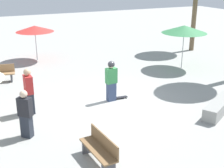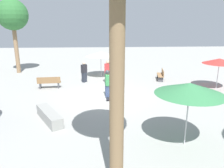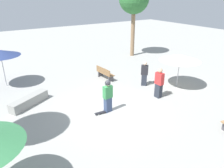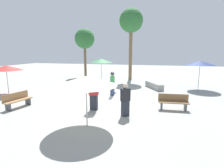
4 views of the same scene
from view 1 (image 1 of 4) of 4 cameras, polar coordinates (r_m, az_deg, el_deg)
ground_plane at (r=13.04m, az=-0.66°, el=-3.44°), size 60.00×60.00×0.00m
skater_main at (r=12.94m, az=-0.13°, el=0.81°), size 0.48×0.30×1.73m
skateboard at (r=13.41m, az=1.22°, el=-2.51°), size 0.81×0.25×0.07m
concrete_ledge at (r=12.73m, az=18.99°, el=-3.95°), size 2.30×1.62×0.50m
bench_near at (r=9.00m, az=-2.26°, el=-11.83°), size 0.56×1.63×0.85m
shade_umbrella_red at (r=19.50m, az=-13.95°, el=9.79°), size 2.27×2.27×2.14m
shade_umbrella_green at (r=17.76m, az=13.08°, el=9.74°), size 2.48×2.48×2.41m
bystander_watching at (r=12.19m, az=-14.95°, el=-1.32°), size 0.29×0.50×1.79m
bystander_far at (r=10.49m, az=-15.53°, el=-5.34°), size 0.49×0.49×1.64m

